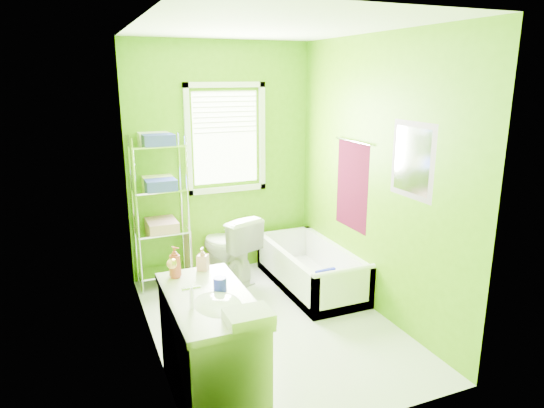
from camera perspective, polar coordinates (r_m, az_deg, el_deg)
name	(u,v)px	position (r m, az deg, el deg)	size (l,w,h in m)	color
ground	(271,324)	(4.63, -0.14, -13.89)	(2.90, 2.90, 0.00)	silver
room_envelope	(271,159)	(4.11, -0.15, 5.36)	(2.14, 2.94, 2.62)	#519007
window	(226,133)	(5.45, -5.46, 8.37)	(0.92, 0.05, 1.22)	white
door	(176,283)	(3.05, -11.18, -9.12)	(0.09, 0.80, 2.00)	white
right_wall_decor	(374,176)	(4.63, 11.89, 3.26)	(0.04, 1.48, 1.17)	#49081E
bathtub	(312,274)	(5.30, 4.69, -8.26)	(0.67, 1.44, 0.47)	white
toilet	(228,247)	(5.42, -5.15, -5.06)	(0.43, 0.75, 0.76)	white
vanity	(211,345)	(3.51, -7.17, -16.17)	(0.54, 1.07, 1.03)	silver
wire_shelf_unit	(161,195)	(5.22, -12.92, 1.08)	(0.56, 0.44, 1.66)	silver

